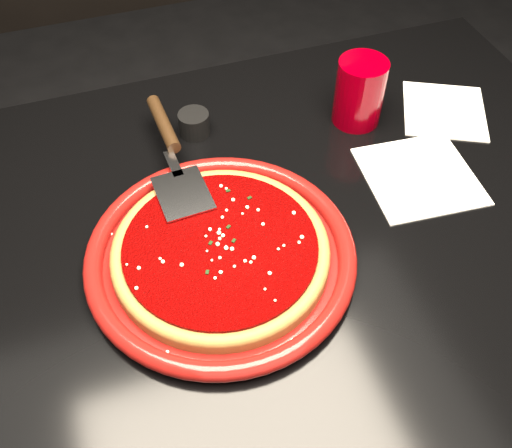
{
  "coord_description": "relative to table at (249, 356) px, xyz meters",
  "views": [
    {
      "loc": [
        -0.15,
        -0.48,
        1.37
      ],
      "look_at": [
        0.01,
        -0.0,
        0.77
      ],
      "focal_mm": 40.0,
      "sensor_mm": 36.0,
      "label": 1
    }
  ],
  "objects": [
    {
      "name": "pizza_crust_rim",
      "position": [
        -0.05,
        -0.03,
        0.4
      ],
      "size": [
        0.36,
        0.36,
        0.02
      ],
      "primitive_type": "torus",
      "rotation": [
        0.0,
        0.0,
        -0.29
      ],
      "color": "brown",
      "rests_on": "plate"
    },
    {
      "name": "napkin_b",
      "position": [
        0.4,
        0.15,
        0.38
      ],
      "size": [
        0.19,
        0.19,
        0.0
      ],
      "primitive_type": "cube",
      "rotation": [
        0.0,
        0.0,
        -0.47
      ],
      "color": "silver",
      "rests_on": "table"
    },
    {
      "name": "plate",
      "position": [
        -0.05,
        -0.03,
        0.39
      ],
      "size": [
        0.45,
        0.45,
        0.03
      ],
      "primitive_type": "cylinder",
      "rotation": [
        0.0,
        0.0,
        -0.29
      ],
      "color": "maroon",
      "rests_on": "table"
    },
    {
      "name": "basil_flecks",
      "position": [
        -0.05,
        -0.03,
        0.41
      ],
      "size": [
        0.23,
        0.23,
        0.0
      ],
      "primitive_type": null,
      "color": "black",
      "rests_on": "plate"
    },
    {
      "name": "cup",
      "position": [
        0.25,
        0.18,
        0.43
      ],
      "size": [
        0.09,
        0.09,
        0.11
      ],
      "primitive_type": "cylinder",
      "rotation": [
        0.0,
        0.0,
        -0.09
      ],
      "color": "#87000B",
      "rests_on": "table"
    },
    {
      "name": "floor",
      "position": [
        0.0,
        0.0,
        -0.38
      ],
      "size": [
        4.0,
        4.0,
        0.01
      ],
      "primitive_type": "cube",
      "color": "black",
      "rests_on": "ground"
    },
    {
      "name": "table",
      "position": [
        0.0,
        0.0,
        0.0
      ],
      "size": [
        1.2,
        0.8,
        0.75
      ],
      "primitive_type": "cube",
      "color": "black",
      "rests_on": "floor"
    },
    {
      "name": "napkin_a",
      "position": [
        0.29,
        0.02,
        0.38
      ],
      "size": [
        0.18,
        0.18,
        0.0
      ],
      "primitive_type": "cube",
      "rotation": [
        0.0,
        0.0,
        -0.08
      ],
      "color": "silver",
      "rests_on": "table"
    },
    {
      "name": "parmesan_dusting",
      "position": [
        -0.05,
        -0.03,
        0.41
      ],
      "size": [
        0.25,
        0.25,
        0.01
      ],
      "primitive_type": null,
      "color": "beige",
      "rests_on": "plate"
    },
    {
      "name": "pizza_server",
      "position": [
        -0.07,
        0.14,
        0.42
      ],
      "size": [
        0.1,
        0.31,
        0.02
      ],
      "primitive_type": null,
      "rotation": [
        0.0,
        0.0,
        0.05
      ],
      "color": "silver",
      "rests_on": "plate"
    },
    {
      "name": "pizza_crust",
      "position": [
        -0.05,
        -0.03,
        0.39
      ],
      "size": [
        0.36,
        0.36,
        0.01
      ],
      "primitive_type": "cylinder",
      "rotation": [
        0.0,
        0.0,
        -0.29
      ],
      "color": "brown",
      "rests_on": "plate"
    },
    {
      "name": "pizza_sauce",
      "position": [
        -0.05,
        -0.03,
        0.41
      ],
      "size": [
        0.32,
        0.32,
        0.01
      ],
      "primitive_type": "cylinder",
      "rotation": [
        0.0,
        0.0,
        -0.29
      ],
      "color": "#6B0101",
      "rests_on": "plate"
    },
    {
      "name": "ramekin",
      "position": [
        -0.01,
        0.23,
        0.39
      ],
      "size": [
        0.06,
        0.06,
        0.04
      ],
      "primitive_type": "cylinder",
      "rotation": [
        0.0,
        0.0,
        0.35
      ],
      "color": "black",
      "rests_on": "table"
    }
  ]
}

